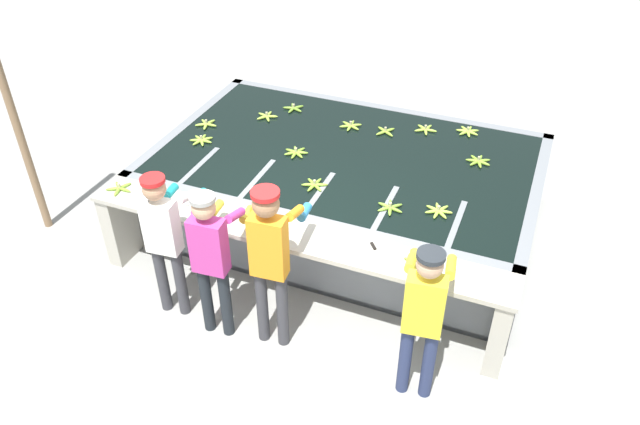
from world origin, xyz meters
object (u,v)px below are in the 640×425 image
banana_bunch_floating_5 (468,131)px  banana_bunch_floating_9 (206,124)px  banana_bunch_floating_0 (201,140)px  banana_bunch_floating_8 (478,161)px  worker_0 (165,233)px  banana_bunch_floating_6 (425,129)px  worker_3 (424,311)px  banana_bunch_floating_11 (385,131)px  support_post_left (10,104)px  banana_bunch_floating_12 (315,185)px  knife_1 (376,251)px  worker_2 (270,253)px  banana_bunch_ledge_0 (120,188)px  banana_bunch_floating_4 (267,116)px  banana_bunch_floating_7 (438,211)px  knife_0 (171,199)px  banana_bunch_floating_1 (294,108)px  banana_bunch_floating_10 (390,207)px  banana_bunch_floating_2 (296,152)px  worker_1 (212,252)px  banana_bunch_ledge_1 (419,262)px  banana_bunch_floating_3 (351,126)px

banana_bunch_floating_5 → banana_bunch_floating_9: 3.16m
banana_bunch_floating_0 → banana_bunch_floating_8: (3.09, 0.74, 0.00)m
worker_0 → banana_bunch_floating_6: (1.76, 2.93, -0.03)m
worker_3 → banana_bunch_floating_9: 3.90m
worker_3 → banana_bunch_floating_5: size_ratio=5.69×
banana_bunch_floating_11 → support_post_left: (-3.52, -2.10, 0.67)m
banana_bunch_floating_12 → knife_1: size_ratio=0.97×
banana_bunch_floating_6 → worker_2: bearing=-102.6°
banana_bunch_ledge_0 → banana_bunch_floating_9: bearing=85.7°
banana_bunch_floating_4 → banana_bunch_floating_7: 2.72m
banana_bunch_floating_7 → knife_0: bearing=-162.6°
banana_bunch_floating_1 → support_post_left: support_post_left is taller
banana_bunch_floating_10 → knife_1: size_ratio=0.96×
banana_bunch_floating_5 → banana_bunch_floating_8: (0.24, -0.64, 0.00)m
banana_bunch_floating_2 → knife_0: bearing=-121.8°
banana_bunch_floating_7 → worker_1: bearing=-140.6°
banana_bunch_ledge_1 → knife_0: (-2.59, 0.03, -0.01)m
banana_bunch_floating_0 → banana_bunch_floating_6: 2.67m
banana_bunch_floating_6 → banana_bunch_floating_12: bearing=-115.9°
banana_bunch_floating_3 → banana_bunch_floating_8: same height
worker_2 → support_post_left: 3.40m
worker_1 → banana_bunch_floating_5: 3.58m
banana_bunch_floating_10 → support_post_left: (-4.03, -0.62, 0.67)m
worker_1 → worker_2: worker_2 is taller
banana_bunch_ledge_1 → knife_1: banana_bunch_ledge_1 is taller
banana_bunch_ledge_1 → banana_bunch_ledge_0: bearing=-179.7°
banana_bunch_floating_12 → banana_bunch_ledge_1: 1.56m
banana_bunch_floating_1 → support_post_left: 3.25m
worker_2 → banana_bunch_ledge_1: size_ratio=6.14×
banana_bunch_floating_7 → banana_bunch_floating_8: size_ratio=1.00×
worker_3 → banana_bunch_floating_12: (-1.53, 1.40, -0.03)m
worker_1 → banana_bunch_floating_4: size_ratio=5.75×
banana_bunch_floating_5 → banana_bunch_floating_11: 0.99m
banana_bunch_floating_2 → support_post_left: (-2.73, -1.25, 0.67)m
banana_bunch_floating_11 → banana_bunch_ledge_0: bearing=-134.9°
worker_1 → banana_bunch_floating_6: worker_1 is taller
banana_bunch_floating_5 → banana_bunch_floating_2: bearing=-144.5°
banana_bunch_floating_6 → support_post_left: bearing=-149.5°
banana_bunch_floating_6 → banana_bunch_floating_11: 0.49m
banana_bunch_floating_2 → banana_bunch_floating_3: bearing=66.5°
banana_bunch_floating_3 → support_post_left: support_post_left is taller
banana_bunch_floating_0 → banana_bunch_floating_4: size_ratio=1.01×
worker_3 → support_post_left: (-4.70, 0.68, 0.64)m
banana_bunch_floating_1 → banana_bunch_floating_10: bearing=-42.6°
banana_bunch_floating_2 → banana_bunch_floating_4: (-0.69, 0.67, 0.00)m
banana_bunch_floating_5 → banana_bunch_floating_11: (-0.91, -0.37, 0.00)m
banana_bunch_floating_1 → banana_bunch_floating_9: 1.14m
banana_bunch_floating_5 → worker_0: bearing=-126.1°
banana_bunch_floating_11 → support_post_left: size_ratio=0.08×
knife_0 → worker_2: bearing=-21.3°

